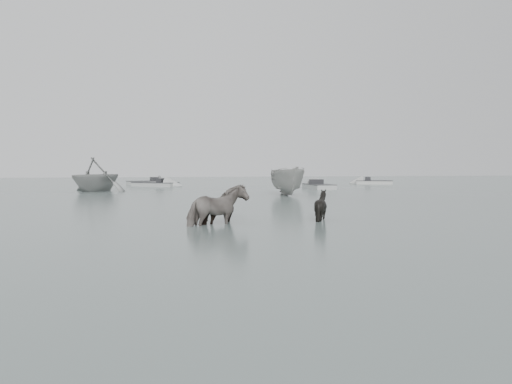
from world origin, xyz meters
The scene contains 10 objects.
ground centered at (0.00, 0.00, 0.00)m, with size 140.00×140.00×0.00m, color #4A5854.
pony_pinto centered at (-0.59, 1.32, 0.83)m, with size 0.90×1.97×1.66m, color black.
pony_dark centered at (-0.26, 1.83, 0.77)m, with size 1.53×1.31×1.54m, color black.
pony_black centered at (3.10, 2.04, 0.64)m, with size 1.03×1.16×1.28m, color black.
rowboat_trail centered at (-6.60, 23.89, 1.31)m, with size 4.28×4.96×2.61m, color gray.
boat_small centered at (5.78, 16.21, 0.97)m, with size 1.88×5.00×1.93m, color #A1A19D.
skiff_port centered at (10.63, 24.25, 0.38)m, with size 5.55×1.60×0.75m, color #A7A9A7, non-canonical shape.
skiff_mid centered at (-2.35, 31.39, 0.38)m, with size 5.61×1.60×0.75m, color #A0A3A0, non-canonical shape.
skiff_star centered at (19.41, 32.83, 0.38)m, with size 4.97×1.60×0.75m, color #B3B2AE, non-canonical shape.
skiff_far centered at (-3.03, 36.18, 0.38)m, with size 5.42×1.60×0.75m, color #B0B3B0, non-canonical shape.
Camera 1 is at (-2.56, -14.23, 1.85)m, focal length 35.00 mm.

